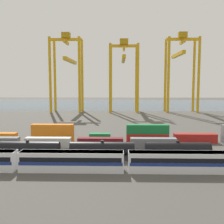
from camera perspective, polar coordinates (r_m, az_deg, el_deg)
name	(u,v)px	position (r m, az deg, el deg)	size (l,w,h in m)	color
ground_plane	(101,124)	(112.33, -2.34, -2.60)	(420.00, 420.00, 0.00)	#4C4944
harbour_water	(110,104)	(220.54, -0.48, 1.69)	(400.00, 110.00, 0.01)	#384C60
passenger_train	(72,160)	(53.61, -8.52, -10.06)	(62.28, 3.14, 3.90)	silver
freight_tank_row	(65,150)	(62.14, -9.94, -7.95)	(64.93, 2.83, 4.29)	#232326
shipping_container_2	(48,142)	(74.36, -13.35, -6.25)	(12.10, 2.44, 2.60)	silver
shipping_container_3	(100,143)	(72.10, -2.46, -6.48)	(12.10, 2.44, 2.60)	maroon
shipping_container_4	(153,143)	(72.52, 8.72, -6.47)	(12.10, 2.44, 2.60)	slate
shipping_container_6	(6,137)	(84.81, -21.45, -4.99)	(6.04, 2.44, 2.60)	orange
shipping_container_7	(53,137)	(80.50, -12.39, -5.29)	(12.10, 2.44, 2.60)	orange
shipping_container_8	(53,129)	(80.04, -12.43, -3.46)	(12.10, 2.44, 2.60)	orange
shipping_container_9	(100,138)	(78.39, -2.57, -5.46)	(6.04, 2.44, 2.60)	#197538
shipping_container_10	(147,138)	(78.64, 7.49, -5.47)	(12.10, 2.44, 2.60)	#AD211C
shipping_container_11	(147,129)	(78.16, 7.52, -3.60)	(12.10, 2.44, 2.60)	#197538
shipping_container_12	(195,138)	(81.24, 17.19, -5.32)	(12.10, 2.44, 2.60)	#AD211C
gantry_crane_west	(67,65)	(166.22, -9.40, 9.75)	(18.41, 39.40, 46.38)	gold
gantry_crane_central	(124,67)	(163.68, 2.50, 9.46)	(17.21, 40.49, 42.59)	gold
gantry_crane_east	(181,64)	(166.66, 14.38, 9.81)	(18.63, 33.51, 46.28)	gold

